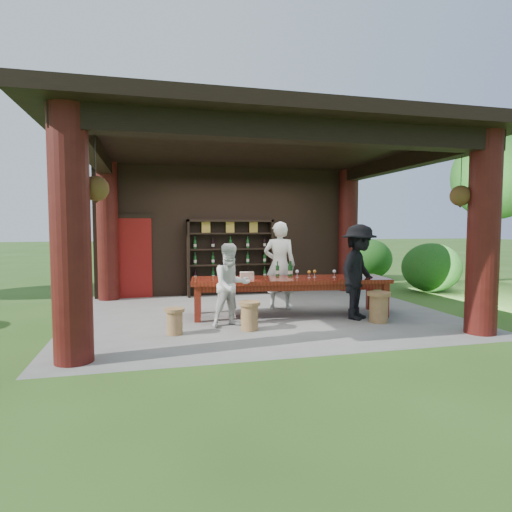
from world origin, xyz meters
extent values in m
plane|color=#2D5119|center=(0.00, 0.00, 0.00)|extent=(90.00, 90.00, 0.00)
cube|color=slate|center=(0.00, 0.00, -0.05)|extent=(7.40, 5.90, 0.10)
cube|color=black|center=(0.00, 2.75, 1.65)|extent=(7.00, 0.18, 3.30)
cube|color=maroon|center=(-2.60, 2.65, 1.00)|extent=(0.95, 0.06, 2.00)
cylinder|color=#380C0A|center=(-3.15, -2.40, 1.65)|extent=(0.50, 0.50, 3.30)
cylinder|color=#380C0A|center=(3.15, -2.40, 1.65)|extent=(0.50, 0.50, 3.30)
cylinder|color=#380C0A|center=(-3.15, 2.55, 1.65)|extent=(0.50, 0.50, 3.30)
cylinder|color=#380C0A|center=(3.15, 2.55, 1.65)|extent=(0.50, 0.50, 3.30)
cube|color=black|center=(0.00, -2.40, 3.15)|extent=(6.70, 0.35, 0.35)
cube|color=black|center=(-3.15, 0.00, 3.15)|extent=(0.30, 5.20, 0.30)
cube|color=black|center=(3.15, 0.00, 3.15)|extent=(0.30, 5.20, 0.30)
cube|color=black|center=(0.00, 0.00, 3.40)|extent=(7.50, 6.00, 0.20)
cylinder|color=black|center=(-2.85, -2.20, 2.62)|extent=(0.01, 0.01, 0.75)
cone|color=black|center=(-2.85, -2.20, 2.17)|extent=(0.32, 0.32, 0.18)
sphere|color=#1E5919|center=(-2.85, -2.20, 2.28)|extent=(0.34, 0.34, 0.34)
cylinder|color=black|center=(2.85, -2.20, 2.62)|extent=(0.01, 0.01, 0.75)
cone|color=black|center=(2.85, -2.20, 2.17)|extent=(0.32, 0.32, 0.18)
sphere|color=#1E5919|center=(2.85, -2.20, 2.28)|extent=(0.34, 0.34, 0.34)
cube|color=#58190C|center=(0.53, -0.28, 0.71)|extent=(3.97, 1.47, 0.08)
cube|color=#58190C|center=(0.53, -0.28, 0.61)|extent=(3.75, 1.29, 0.12)
cube|color=#58190C|center=(-1.33, -0.45, 0.34)|extent=(0.13, 0.13, 0.67)
cube|color=#58190C|center=(2.28, -0.90, 0.34)|extent=(0.13, 0.13, 0.67)
cube|color=#58190C|center=(-1.23, 0.34, 0.34)|extent=(0.13, 0.13, 0.67)
cube|color=#58190C|center=(2.38, -0.11, 0.34)|extent=(0.13, 0.13, 0.67)
cylinder|color=brown|center=(-0.53, -1.28, 0.22)|extent=(0.30, 0.30, 0.43)
cylinder|color=brown|center=(-0.53, -1.28, 0.46)|extent=(0.37, 0.37, 0.06)
cylinder|color=brown|center=(1.93, -1.26, 0.25)|extent=(0.34, 0.34, 0.50)
cylinder|color=brown|center=(1.93, -1.26, 0.53)|extent=(0.43, 0.43, 0.07)
cylinder|color=brown|center=(-1.79, -1.27, 0.19)|extent=(0.26, 0.26, 0.38)
cylinder|color=brown|center=(-1.79, -1.27, 0.41)|extent=(0.33, 0.33, 0.05)
imported|color=white|center=(0.54, 0.46, 0.94)|extent=(0.80, 0.66, 1.87)
imported|color=silver|center=(-0.78, -0.92, 0.74)|extent=(0.82, 0.71, 1.47)
imported|color=black|center=(1.70, -0.91, 0.91)|extent=(1.33, 1.27, 1.81)
cube|color=#BF6672|center=(-0.35, -0.27, 0.82)|extent=(0.28, 0.21, 0.14)
ellipsoid|color=#194C14|center=(5.23, 1.73, 0.56)|extent=(1.55, 1.55, 1.32)
ellipsoid|color=#194C14|center=(4.91, 4.65, 0.58)|extent=(1.60, 1.60, 1.36)
cylinder|color=#3F2819|center=(8.77, 3.36, 1.60)|extent=(0.36, 0.36, 3.20)
sphere|color=#194C14|center=(8.77, 3.36, 3.40)|extent=(2.80, 2.80, 2.80)
camera|label=1|loc=(-2.16, -8.30, 1.78)|focal=30.00mm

